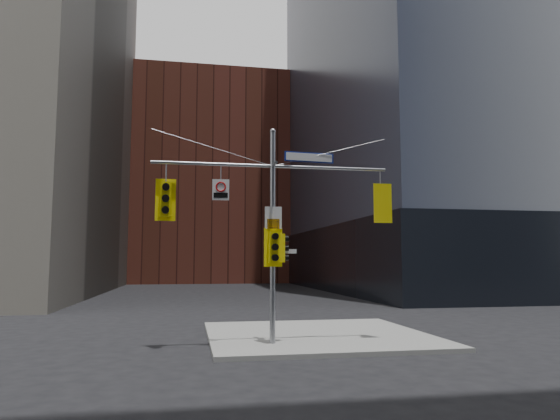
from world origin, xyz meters
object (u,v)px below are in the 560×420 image
object	(u,v)px
traffic_light_west_arm	(166,199)
traffic_light_pole_front	(274,247)
street_sign_blade	(309,157)
traffic_light_east_arm	(381,204)
traffic_light_pole_side	(282,248)
signal_assembly	(273,213)
regulatory_sign_arm	(221,189)

from	to	relation	value
traffic_light_west_arm	traffic_light_pole_front	xyz separation A→B (m)	(3.50, -0.28, -1.53)
traffic_light_pole_front	street_sign_blade	bearing A→B (deg)	10.95
traffic_light_east_arm	traffic_light_pole_front	xyz separation A→B (m)	(-3.82, -0.27, -1.53)
traffic_light_west_arm	traffic_light_east_arm	bearing A→B (deg)	-3.07
traffic_light_pole_side	traffic_light_pole_front	distance (m)	0.42
signal_assembly	traffic_light_east_arm	world-z (taller)	signal_assembly
traffic_light_west_arm	traffic_light_pole_front	world-z (taller)	traffic_light_west_arm
signal_assembly	street_sign_blade	distance (m)	2.31
signal_assembly	traffic_light_pole_side	xyz separation A→B (m)	(0.32, 0.01, -1.17)
signal_assembly	regulatory_sign_arm	xyz separation A→B (m)	(-1.74, -0.02, 0.75)
traffic_light_pole_side	street_sign_blade	size ratio (longest dim) A/B	0.54
signal_assembly	regulatory_sign_arm	world-z (taller)	signal_assembly
signal_assembly	traffic_light_east_arm	xyz separation A→B (m)	(3.82, 0.00, 0.38)
signal_assembly	traffic_light_pole_side	distance (m)	1.22
traffic_light_east_arm	signal_assembly	bearing A→B (deg)	0.48
street_sign_blade	regulatory_sign_arm	world-z (taller)	street_sign_blade
traffic_light_east_arm	traffic_light_pole_side	bearing A→B (deg)	0.33
signal_assembly	street_sign_blade	bearing A→B (deg)	0.14
traffic_light_pole_side	regulatory_sign_arm	bearing A→B (deg)	88.07
traffic_light_east_arm	traffic_light_pole_side	distance (m)	3.83
traffic_light_west_arm	regulatory_sign_arm	bearing A→B (deg)	-4.07
traffic_light_pole_front	street_sign_blade	distance (m)	3.34
traffic_light_west_arm	traffic_light_east_arm	world-z (taller)	traffic_light_west_arm
traffic_light_east_arm	regulatory_sign_arm	xyz separation A→B (m)	(-5.55, -0.02, 0.37)
signal_assembly	traffic_light_west_arm	bearing A→B (deg)	179.78
traffic_light_west_arm	street_sign_blade	xyz separation A→B (m)	(4.77, -0.01, 1.55)
traffic_light_west_arm	traffic_light_pole_side	size ratio (longest dim) A/B	1.45
traffic_light_pole_side	street_sign_blade	world-z (taller)	street_sign_blade
traffic_light_east_arm	traffic_light_west_arm	bearing A→B (deg)	0.37
signal_assembly	traffic_light_east_arm	bearing A→B (deg)	0.01
signal_assembly	traffic_light_east_arm	size ratio (longest dim) A/B	5.88
traffic_light_pole_front	street_sign_blade	xyz separation A→B (m)	(1.26, 0.27, 3.08)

